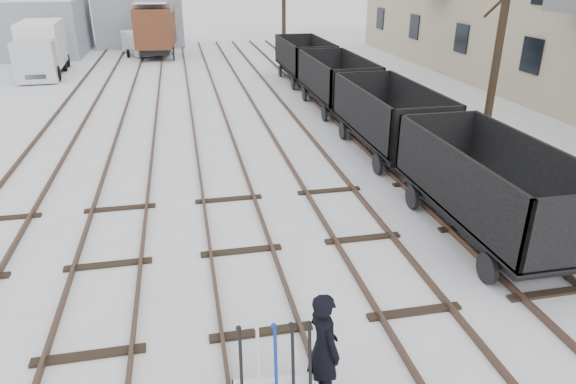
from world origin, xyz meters
name	(u,v)px	position (x,y,z in m)	size (l,w,h in m)	color
ground	(261,334)	(0.00, 0.00, 0.00)	(120.00, 120.00, 0.00)	white
tracks	(210,124)	(0.00, 13.67, 0.07)	(13.90, 52.00, 0.16)	black
shed_left	(14,27)	(-13.00, 36.00, 2.05)	(10.00, 8.00, 4.10)	#8F97A1
shed_right	(141,17)	(-4.00, 40.00, 2.25)	(7.00, 6.00, 4.50)	#8F97A1
worker	(324,348)	(0.69, -1.67, 0.95)	(0.69, 0.45, 1.90)	black
freight_wagon_a	(488,203)	(6.00, 2.56, 0.91)	(2.34, 5.86, 2.39)	black
freight_wagon_b	(388,128)	(6.00, 8.96, 0.91)	(2.34, 5.86, 2.39)	black
freight_wagon_c	(336,90)	(6.00, 15.36, 0.91)	(2.34, 5.86, 2.39)	black
freight_wagon_d	(304,66)	(6.00, 21.76, 0.91)	(2.34, 5.86, 2.39)	black
box_van_wagon	(155,25)	(-2.57, 32.60, 2.29)	(3.13, 5.35, 3.92)	black
lorry	(41,48)	(-9.28, 27.12, 1.61)	(2.57, 7.00, 3.12)	black
panel_van	(139,43)	(-3.95, 34.22, 0.87)	(2.91, 4.12, 1.67)	silver
tree_near	(501,32)	(10.33, 9.69, 4.01)	(0.30, 0.30, 8.03)	black
tree_far_left	(157,8)	(-2.43, 34.69, 3.34)	(0.30, 0.30, 6.68)	black
tree_far_right	(284,8)	(6.82, 31.91, 3.41)	(0.30, 0.30, 6.81)	black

